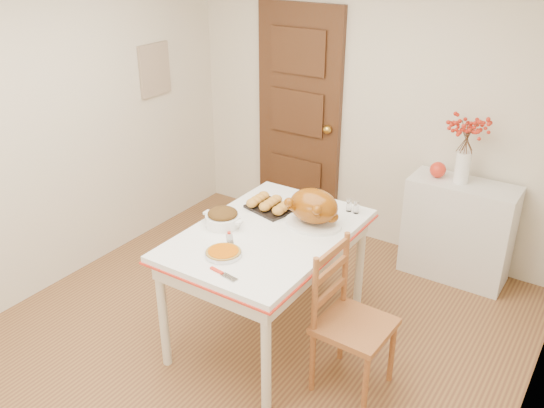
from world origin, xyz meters
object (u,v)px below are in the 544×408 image
Objects in this scene: sideboard at (458,230)px; kitchen_table at (268,285)px; turkey_platter at (314,208)px; pumpkin_pie at (223,252)px; chair_oak at (355,323)px.

sideboard is 1.73m from kitchen_table.
kitchen_table is 3.54× the size of turkey_platter.
sideboard is 1.52m from turkey_platter.
kitchen_table is 6.30× the size of pumpkin_pie.
pumpkin_pie is (-0.77, -0.28, 0.38)m from chair_oak.
sideboard is at bearing 64.85° from pumpkin_pie.
turkey_platter is at bearing -117.03° from sideboard.
sideboard is 2.11× the size of turkey_platter.
pumpkin_pie is (-0.05, -0.40, 0.44)m from kitchen_table.
turkey_platter is (-0.64, -1.26, 0.55)m from sideboard.
turkey_platter reaches higher than pumpkin_pie.
sideboard is 1.64m from chair_oak.
pumpkin_pie is at bearing -98.65° from turkey_platter.
chair_oak is at bearing -23.22° from turkey_platter.
turkey_platter is at bearing 56.17° from chair_oak.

